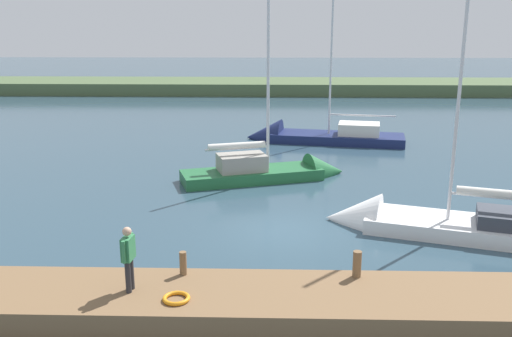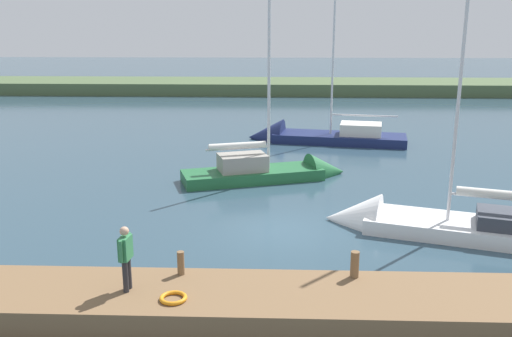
# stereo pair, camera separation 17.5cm
# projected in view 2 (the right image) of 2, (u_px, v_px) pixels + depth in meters

# --- Properties ---
(ground_plane) EXTENTS (200.00, 200.00, 0.00)m
(ground_plane) POSITION_uv_depth(u_px,v_px,m) (282.00, 231.00, 19.37)
(ground_plane) COLOR #2D4756
(far_shoreline) EXTENTS (180.00, 8.00, 2.40)m
(far_shoreline) POSITION_uv_depth(u_px,v_px,m) (279.00, 92.00, 58.22)
(far_shoreline) COLOR #4C603D
(far_shoreline) RESTS_ON ground_plane
(dock_pier) EXTENTS (18.00, 2.54, 0.66)m
(dock_pier) POSITION_uv_depth(u_px,v_px,m) (285.00, 304.00, 13.67)
(dock_pier) COLOR brown
(dock_pier) RESTS_ON ground_plane
(mooring_post_near) EXTENTS (0.19, 0.19, 0.63)m
(mooring_post_near) POSITION_uv_depth(u_px,v_px,m) (181.00, 263.00, 14.46)
(mooring_post_near) COLOR brown
(mooring_post_near) RESTS_ON dock_pier
(mooring_post_far) EXTENTS (0.22, 0.22, 0.70)m
(mooring_post_far) POSITION_uv_depth(u_px,v_px,m) (355.00, 264.00, 14.29)
(mooring_post_far) COLOR brown
(mooring_post_far) RESTS_ON dock_pier
(life_ring_buoy) EXTENTS (0.66, 0.66, 0.10)m
(life_ring_buoy) POSITION_uv_depth(u_px,v_px,m) (173.00, 298.00, 13.18)
(life_ring_buoy) COLOR orange
(life_ring_buoy) RESTS_ON dock_pier
(sailboat_inner_slip) EXTENTS (7.96, 4.24, 8.85)m
(sailboat_inner_slip) POSITION_uv_depth(u_px,v_px,m) (277.00, 174.00, 25.84)
(sailboat_inner_slip) COLOR #236638
(sailboat_inner_slip) RESTS_ON ground_plane
(sailboat_behind_pier) EXTENTS (9.15, 4.77, 10.96)m
(sailboat_behind_pier) POSITION_uv_depth(u_px,v_px,m) (434.00, 228.00, 19.19)
(sailboat_behind_pier) COLOR white
(sailboat_behind_pier) RESTS_ON ground_plane
(sailboat_mid_channel) EXTENTS (9.82, 4.04, 10.93)m
(sailboat_mid_channel) POSITION_uv_depth(u_px,v_px,m) (312.00, 138.00, 33.95)
(sailboat_mid_channel) COLOR navy
(sailboat_mid_channel) RESTS_ON ground_plane
(person_on_dock) EXTENTS (0.27, 0.63, 1.65)m
(person_on_dock) POSITION_uv_depth(u_px,v_px,m) (126.00, 254.00, 13.44)
(person_on_dock) COLOR #28282D
(person_on_dock) RESTS_ON dock_pier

